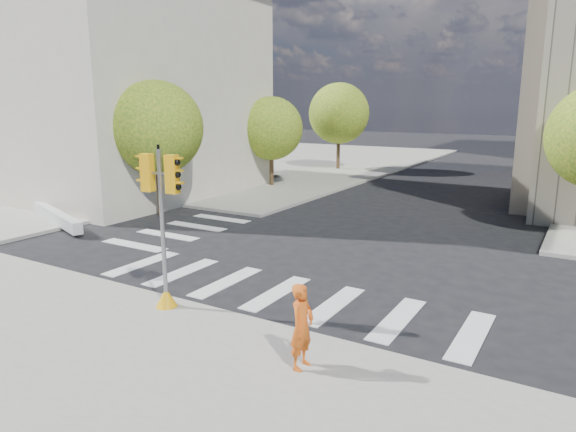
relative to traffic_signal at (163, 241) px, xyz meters
The scene contains 9 objects.
ground 5.32m from the traffic_signal, 67.93° to the left, with size 160.00×160.00×0.00m, color black.
sidewalk_far_left 35.62m from the traffic_signal, 120.65° to the left, with size 28.00×40.00×0.15m, color gray.
classical_building 22.54m from the traffic_signal, 145.21° to the left, with size 19.00×15.00×12.70m.
tree_lw_near 12.40m from the traffic_signal, 135.11° to the left, with size 4.40×4.40×6.41m.
tree_lw_mid 20.59m from the traffic_signal, 114.90° to the left, with size 4.00×4.00×5.77m.
tree_lw_far 29.99m from the traffic_signal, 106.80° to the left, with size 4.80×4.80×6.95m.
traffic_signal is the anchor object (origin of this frame).
photographer 4.76m from the traffic_signal, 11.72° to the right, with size 0.64×0.42×1.76m, color #D45513.
planter_wall 12.17m from the traffic_signal, 157.20° to the left, with size 6.00×0.40×0.50m, color silver.
Camera 1 is at (7.30, -13.78, 5.34)m, focal length 32.00 mm.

